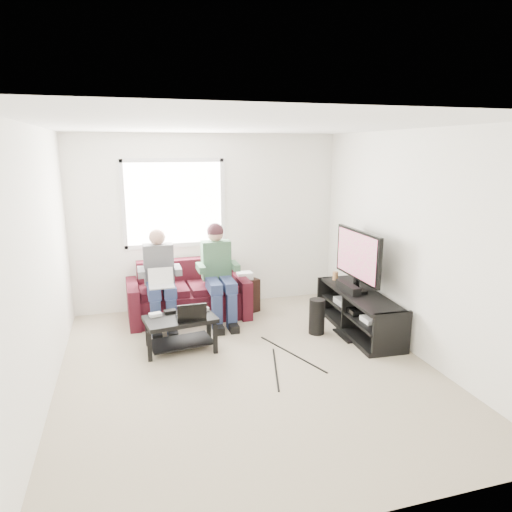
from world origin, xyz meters
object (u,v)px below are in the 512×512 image
object	(u,v)px
coffee_table	(180,326)
tv	(358,257)
subwoofer	(317,316)
end_table	(245,294)
sofa	(188,296)
tv_stand	(359,314)

from	to	relation	value
coffee_table	tv	bearing A→B (deg)	0.60
coffee_table	subwoofer	xyz separation A→B (m)	(1.78, 0.00, -0.07)
coffee_table	end_table	bearing A→B (deg)	45.31
subwoofer	end_table	distance (m)	1.30
sofa	tv_stand	world-z (taller)	sofa
tv_stand	subwoofer	xyz separation A→B (m)	(-0.57, 0.08, -0.01)
sofa	end_table	world-z (taller)	sofa
tv_stand	tv	bearing A→B (deg)	91.47
sofa	tv	bearing A→B (deg)	-27.48
sofa	coffee_table	distance (m)	1.14
subwoofer	end_table	xyz separation A→B (m)	(-0.69, 1.10, 0.04)
subwoofer	coffee_table	bearing A→B (deg)	-179.89
coffee_table	tv_stand	distance (m)	2.35
tv	end_table	xyz separation A→B (m)	(-1.26, 1.07, -0.73)
tv	sofa	bearing A→B (deg)	152.52
subwoofer	end_table	world-z (taller)	end_table
coffee_table	tv_stand	bearing A→B (deg)	-1.85
sofa	subwoofer	bearing A→B (deg)	-35.92
sofa	tv	size ratio (longest dim) A/B	1.55
coffee_table	subwoofer	distance (m)	1.78
tv_stand	tv	world-z (taller)	tv
tv	tv_stand	bearing A→B (deg)	-88.53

